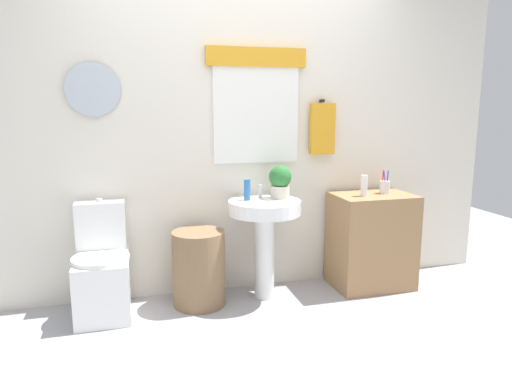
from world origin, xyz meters
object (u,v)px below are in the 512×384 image
Objects in this scene: laundry_hamper at (199,268)px; soap_bottle at (247,190)px; wooden_cabinet at (371,241)px; toilet at (102,272)px; lotion_bottle at (364,186)px; potted_plant at (280,181)px; toothbrush_cup at (385,187)px; pedestal_sink at (264,224)px.

laundry_hamper is 0.68m from soap_bottle.
wooden_cabinet is (1.40, 0.00, 0.10)m from laundry_hamper.
laundry_hamper is at bearing -2.97° from toilet.
lotion_bottle is at bearing -159.73° from wooden_cabinet.
potted_plant reaches higher than laundry_hamper.
toothbrush_cup reaches higher than laundry_hamper.
potted_plant is 0.87m from toothbrush_cup.
potted_plant reaches higher than lotion_bottle.
lotion_bottle is at bearing -1.78° from laundry_hamper.
lotion_bottle is 0.23m from toothbrush_cup.
toilet is 5.12× the size of soap_bottle.
wooden_cabinet is 4.85× the size of soap_bottle.
toilet is 0.67m from laundry_hamper.
soap_bottle is 1.13m from toothbrush_cup.
toilet is at bearing 178.30° from pedestal_sink.
pedestal_sink is 1.00× the size of wooden_cabinet.
wooden_cabinet is at bearing 0.00° from pedestal_sink.
toilet is at bearing 177.81° from lotion_bottle.
wooden_cabinet is at bearing -4.53° from potted_plant.
potted_plant is (0.14, 0.06, 0.31)m from pedestal_sink.
lotion_bottle reaches higher than laundry_hamper.
toothbrush_cup reaches higher than soap_bottle.
toothbrush_cup is (0.22, 0.06, -0.03)m from lotion_bottle.
toilet is 1.44× the size of laundry_hamper.
toilet is 1.20m from pedestal_sink.
soap_bottle is at bearing -177.80° from potted_plant.
pedestal_sink is (0.50, 0.00, 0.30)m from laundry_hamper.
toothbrush_cup is at bearing 15.44° from lotion_bottle.
toilet is 4.89× the size of lotion_bottle.
toilet reaches higher than wooden_cabinet.
toothbrush_cup reaches higher than wooden_cabinet.
pedestal_sink is 0.92m from wooden_cabinet.
lotion_bottle is (0.79, -0.04, 0.26)m from pedestal_sink.
pedestal_sink is at bearing -1.70° from toilet.
toothbrush_cup is at bearing 0.75° from laundry_hamper.
laundry_hamper is 2.23× the size of potted_plant.
lotion_bottle is (0.91, -0.09, 0.01)m from soap_bottle.
lotion_bottle reaches higher than toilet.
lotion_bottle is at bearing -5.65° from soap_bottle.
toilet is at bearing 177.03° from laundry_hamper.
toilet is 1.44m from potted_plant.
wooden_cabinet is 1.12m from soap_bottle.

